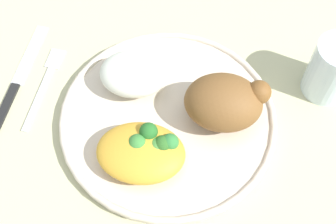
{
  "coord_description": "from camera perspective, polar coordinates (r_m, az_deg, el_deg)",
  "views": [
    {
      "loc": [
        0.04,
        -0.3,
        0.55
      ],
      "look_at": [
        0.0,
        0.0,
        0.03
      ],
      "focal_mm": 49.53,
      "sensor_mm": 36.0,
      "label": 1
    }
  ],
  "objects": [
    {
      "name": "ground_plane",
      "position": [
        0.63,
        -0.0,
        -1.28
      ],
      "size": [
        2.0,
        2.0,
        0.0
      ],
      "primitive_type": "plane",
      "color": "#C2BF92"
    },
    {
      "name": "fork",
      "position": [
        0.69,
        -14.97,
        3.5
      ],
      "size": [
        0.03,
        0.14,
        0.01
      ],
      "color": "silver",
      "rests_on": "ground_plane"
    },
    {
      "name": "rice_pile",
      "position": [
        0.63,
        -4.31,
        4.7
      ],
      "size": [
        0.09,
        0.07,
        0.04
      ],
      "primitive_type": "ellipsoid",
      "color": "white",
      "rests_on": "plate"
    },
    {
      "name": "mac_cheese_with_broccoli",
      "position": [
        0.57,
        -3.08,
        -4.76
      ],
      "size": [
        0.11,
        0.08,
        0.04
      ],
      "color": "gold",
      "rests_on": "plate"
    },
    {
      "name": "water_glass",
      "position": [
        0.66,
        19.58,
        4.98
      ],
      "size": [
        0.06,
        0.06,
        0.09
      ],
      "primitive_type": "cylinder",
      "color": "silver",
      "rests_on": "ground_plane"
    },
    {
      "name": "plate",
      "position": [
        0.62,
        -0.0,
        -0.86
      ],
      "size": [
        0.29,
        0.29,
        0.02
      ],
      "color": "beige",
      "rests_on": "ground_plane"
    },
    {
      "name": "roasted_chicken",
      "position": [
        0.59,
        7.05,
        1.25
      ],
      "size": [
        0.11,
        0.08,
        0.07
      ],
      "color": "brown",
      "rests_on": "plate"
    },
    {
      "name": "knife",
      "position": [
        0.7,
        -18.26,
        3.23
      ],
      "size": [
        0.03,
        0.19,
        0.01
      ],
      "color": "black",
      "rests_on": "ground_plane"
    }
  ]
}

